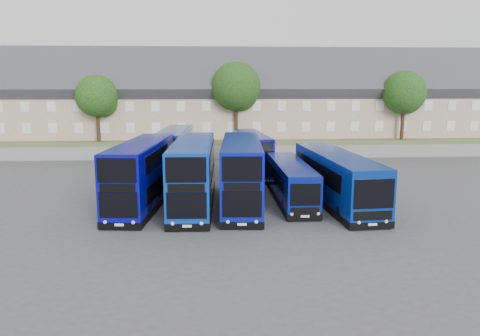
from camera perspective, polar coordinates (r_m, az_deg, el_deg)
name	(u,v)px	position (r m, az deg, el deg)	size (l,w,h in m)	color
ground	(226,217)	(31.17, -1.71, -5.93)	(120.00, 120.00, 0.00)	#444448
retaining_wall	(220,152)	(54.50, -2.49, 1.92)	(70.00, 0.40, 1.50)	slate
earth_bank	(218,140)	(64.38, -2.65, 3.44)	(80.00, 20.00, 2.00)	#505630
terrace_row	(266,100)	(60.34, 3.13, 8.31)	(66.00, 10.40, 11.20)	tan
dd_front_left	(142,176)	(33.88, -11.87, -0.91)	(3.82, 11.73, 4.58)	#080791
dd_front_mid	(193,175)	(33.18, -5.72, -0.89)	(3.07, 11.86, 4.68)	#0937A5
dd_front_right	(241,174)	(33.35, 0.17, -0.79)	(3.36, 11.88, 4.67)	#0811A2
dd_rear_left	(174,153)	(45.06, -8.05, 1.81)	(3.21, 11.01, 4.32)	navy
dd_rear_right	(252,155)	(44.86, 1.52, 1.62)	(3.12, 10.04, 3.93)	#070887
coach_east_a	(291,183)	(34.88, 6.19, -1.80)	(2.34, 10.74, 2.93)	navy
coach_east_b	(336,179)	(34.89, 11.66, -1.34)	(3.76, 13.55, 3.66)	navy
tree_west	(98,98)	(56.54, -16.90, 8.20)	(4.80, 4.80, 7.65)	#382314
tree_mid	(237,89)	(55.59, -0.34, 9.66)	(5.76, 5.76, 9.18)	#382314
tree_east	(405,94)	(59.65, 19.48, 8.48)	(5.12, 5.12, 8.16)	#382314
tree_far	(428,90)	(68.47, 21.90, 8.78)	(5.44, 5.44, 8.67)	#382314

